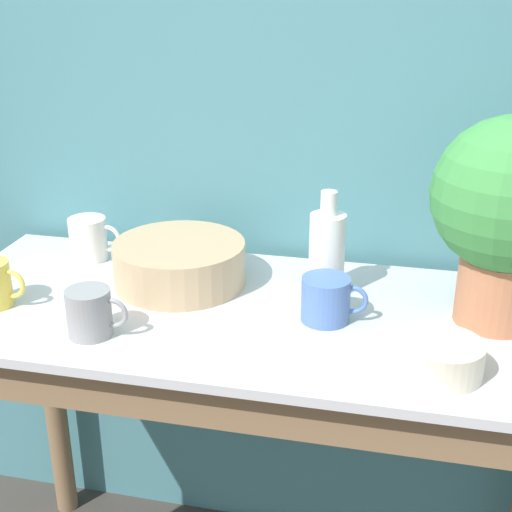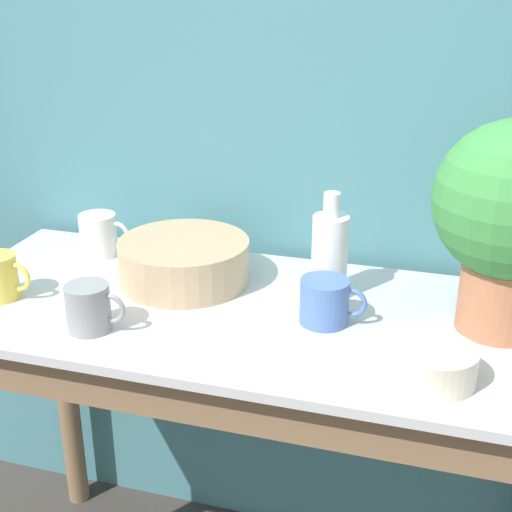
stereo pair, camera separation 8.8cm
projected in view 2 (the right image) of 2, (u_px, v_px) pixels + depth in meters
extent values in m
cube|color=teal|center=(299.00, 110.00, 1.64)|extent=(6.00, 0.05, 2.40)
cylinder|color=#846647|center=(66.00, 381.00, 2.02)|extent=(0.06, 0.06, 0.83)
cube|color=#846647|center=(218.00, 403.00, 1.28)|extent=(1.27, 0.02, 0.10)
cube|color=silver|center=(256.00, 314.00, 1.47)|extent=(1.37, 0.58, 0.02)
cylinder|color=#B7704C|center=(500.00, 297.00, 1.37)|extent=(0.16, 0.16, 0.14)
cylinder|color=tan|center=(184.00, 261.00, 1.58)|extent=(0.29, 0.29, 0.10)
cylinder|color=white|center=(329.00, 257.00, 1.50)|extent=(0.08, 0.08, 0.18)
cylinder|color=white|center=(332.00, 205.00, 1.45)|extent=(0.03, 0.03, 0.05)
cylinder|color=white|center=(98.00, 235.00, 1.72)|extent=(0.09, 0.09, 0.10)
torus|color=white|center=(117.00, 235.00, 1.71)|extent=(0.07, 0.01, 0.07)
torus|color=#E5CC4C|center=(17.00, 277.00, 1.49)|extent=(0.06, 0.01, 0.06)
cylinder|color=#4C70B7|center=(324.00, 301.00, 1.40)|extent=(0.10, 0.10, 0.09)
torus|color=#4C70B7|center=(351.00, 303.00, 1.39)|extent=(0.06, 0.01, 0.06)
cylinder|color=gray|center=(88.00, 307.00, 1.37)|extent=(0.09, 0.09, 0.09)
torus|color=gray|center=(111.00, 309.00, 1.36)|extent=(0.06, 0.01, 0.06)
cylinder|color=beige|center=(436.00, 365.00, 1.21)|extent=(0.14, 0.14, 0.06)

